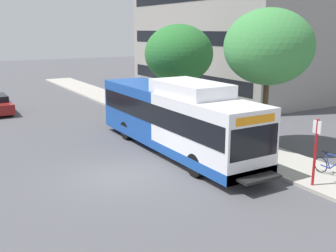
# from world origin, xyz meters

# --- Properties ---
(ground_plane) EXTENTS (120.00, 120.00, 0.00)m
(ground_plane) POSITION_xyz_m (0.00, 8.00, 0.00)
(ground_plane) COLOR #4C4C51
(sidewalk_curb) EXTENTS (3.00, 56.00, 0.14)m
(sidewalk_curb) POSITION_xyz_m (7.00, 6.00, 0.07)
(sidewalk_curb) COLOR #A8A399
(sidewalk_curb) RESTS_ON ground
(transit_bus) EXTENTS (2.58, 12.25, 3.65)m
(transit_bus) POSITION_xyz_m (3.85, 1.85, 1.70)
(transit_bus) COLOR white
(transit_bus) RESTS_ON ground
(bus_stop_sign_pole) EXTENTS (0.10, 0.36, 2.60)m
(bus_stop_sign_pole) POSITION_xyz_m (5.85, -5.02, 1.65)
(bus_stop_sign_pole) COLOR red
(bus_stop_sign_pole) RESTS_ON sidewalk_curb
(bicycle_parked) EXTENTS (0.52, 1.76, 1.02)m
(bicycle_parked) POSITION_xyz_m (7.28, -4.78, 0.56)
(bicycle_parked) COLOR black
(bicycle_parked) RESTS_ON sidewalk_curb
(street_tree_near_stop) EXTENTS (4.36, 4.36, 6.85)m
(street_tree_near_stop) POSITION_xyz_m (8.01, -0.07, 5.12)
(street_tree_near_stop) COLOR #4C3823
(street_tree_near_stop) RESTS_ON sidewalk_curb
(street_tree_mid_block) EXTENTS (4.58, 4.58, 6.17)m
(street_tree_mid_block) POSITION_xyz_m (8.18, 8.35, 4.36)
(street_tree_mid_block) COLOR #4C3823
(street_tree_mid_block) RESTS_ON sidewalk_curb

